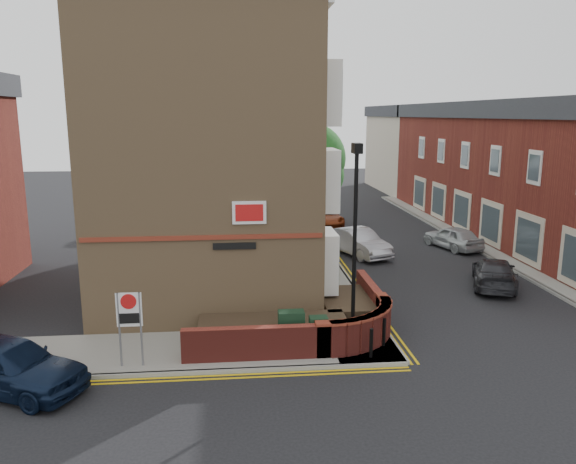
# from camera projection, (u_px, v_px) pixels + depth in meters

# --- Properties ---
(ground) EXTENTS (120.00, 120.00, 0.00)m
(ground) POSITION_uv_depth(u_px,v_px,m) (306.00, 370.00, 16.22)
(ground) COLOR black
(ground) RESTS_ON ground
(pavement_corner) EXTENTS (13.00, 3.00, 0.12)m
(pavement_corner) POSITION_uv_depth(u_px,v_px,m) (188.00, 351.00, 17.34)
(pavement_corner) COLOR gray
(pavement_corner) RESTS_ON ground
(pavement_main) EXTENTS (2.00, 32.00, 0.12)m
(pavement_main) POSITION_uv_depth(u_px,v_px,m) (305.00, 242.00, 31.97)
(pavement_main) COLOR gray
(pavement_main) RESTS_ON ground
(pavement_far) EXTENTS (4.00, 40.00, 0.12)m
(pavement_far) POSITION_uv_depth(u_px,v_px,m) (515.00, 251.00, 30.08)
(pavement_far) COLOR gray
(pavement_far) RESTS_ON ground
(kerb_side) EXTENTS (13.00, 0.15, 0.12)m
(kerb_side) POSITION_uv_depth(u_px,v_px,m) (184.00, 373.00, 15.88)
(kerb_side) COLOR gray
(kerb_side) RESTS_ON ground
(kerb_main_near) EXTENTS (0.15, 32.00, 0.12)m
(kerb_main_near) POSITION_uv_depth(u_px,v_px,m) (323.00, 242.00, 32.07)
(kerb_main_near) COLOR gray
(kerb_main_near) RESTS_ON ground
(kerb_main_far) EXTENTS (0.15, 40.00, 0.12)m
(kerb_main_far) POSITION_uv_depth(u_px,v_px,m) (480.00, 251.00, 29.90)
(kerb_main_far) COLOR gray
(kerb_main_far) RESTS_ON ground
(yellow_lines_side) EXTENTS (13.00, 0.28, 0.01)m
(yellow_lines_side) POSITION_uv_depth(u_px,v_px,m) (183.00, 379.00, 15.64)
(yellow_lines_side) COLOR gold
(yellow_lines_side) RESTS_ON ground
(yellow_lines_main) EXTENTS (0.28, 32.00, 0.01)m
(yellow_lines_main) POSITION_uv_depth(u_px,v_px,m) (327.00, 243.00, 32.10)
(yellow_lines_main) COLOR gold
(yellow_lines_main) RESTS_ON ground
(corner_building) EXTENTS (8.95, 10.40, 13.60)m
(corner_building) POSITION_uv_depth(u_px,v_px,m) (211.00, 140.00, 22.46)
(corner_building) COLOR #9D7A53
(corner_building) RESTS_ON ground
(garden_wall) EXTENTS (6.80, 6.00, 1.20)m
(garden_wall) POSITION_uv_depth(u_px,v_px,m) (297.00, 336.00, 18.65)
(garden_wall) COLOR maroon
(garden_wall) RESTS_ON ground
(lamppost) EXTENTS (0.25, 0.50, 6.30)m
(lamppost) POSITION_uv_depth(u_px,v_px,m) (355.00, 246.00, 16.84)
(lamppost) COLOR black
(lamppost) RESTS_ON pavement_corner
(utility_cabinet_large) EXTENTS (0.80, 0.45, 1.20)m
(utility_cabinet_large) POSITION_uv_depth(u_px,v_px,m) (291.00, 330.00, 17.31)
(utility_cabinet_large) COLOR #15311C
(utility_cabinet_large) RESTS_ON pavement_corner
(utility_cabinet_small) EXTENTS (0.55, 0.40, 1.10)m
(utility_cabinet_small) POSITION_uv_depth(u_px,v_px,m) (318.00, 334.00, 17.10)
(utility_cabinet_small) COLOR #15311C
(utility_cabinet_small) RESTS_ON pavement_corner
(bollard_near) EXTENTS (0.11, 0.11, 0.90)m
(bollard_near) POSITION_uv_depth(u_px,v_px,m) (371.00, 343.00, 16.68)
(bollard_near) COLOR black
(bollard_near) RESTS_ON pavement_corner
(bollard_far) EXTENTS (0.11, 0.11, 0.90)m
(bollard_far) POSITION_uv_depth(u_px,v_px,m) (384.00, 332.00, 17.51)
(bollard_far) COLOR black
(bollard_far) RESTS_ON pavement_corner
(zone_sign) EXTENTS (0.72, 0.07, 2.20)m
(zone_sign) POSITION_uv_depth(u_px,v_px,m) (129.00, 316.00, 15.89)
(zone_sign) COLOR slate
(zone_sign) RESTS_ON pavement_corner
(far_terrace) EXTENTS (5.40, 30.40, 8.00)m
(far_terrace) POSITION_uv_depth(u_px,v_px,m) (512.00, 169.00, 33.30)
(far_terrace) COLOR maroon
(far_terrace) RESTS_ON ground
(far_terrace_cream) EXTENTS (5.40, 12.40, 8.00)m
(far_terrace_cream) POSITION_uv_depth(u_px,v_px,m) (406.00, 148.00, 53.75)
(far_terrace_cream) COLOR #B6AA96
(far_terrace_cream) RESTS_ON ground
(tree_near) EXTENTS (3.64, 3.65, 6.70)m
(tree_near) POSITION_uv_depth(u_px,v_px,m) (310.00, 164.00, 29.11)
(tree_near) COLOR #382B1E
(tree_near) RESTS_ON pavement_main
(tree_mid) EXTENTS (4.03, 4.03, 7.42)m
(tree_mid) POSITION_uv_depth(u_px,v_px,m) (294.00, 146.00, 36.80)
(tree_mid) COLOR #382B1E
(tree_mid) RESTS_ON pavement_main
(tree_far) EXTENTS (3.81, 3.81, 7.00)m
(tree_far) POSITION_uv_depth(u_px,v_px,m) (283.00, 144.00, 44.65)
(tree_far) COLOR #382B1E
(tree_far) RESTS_ON pavement_main
(traffic_light_assembly) EXTENTS (0.20, 0.16, 4.20)m
(traffic_light_assembly) POSITION_uv_depth(u_px,v_px,m) (295.00, 177.00, 40.22)
(traffic_light_assembly) COLOR black
(traffic_light_assembly) RESTS_ON pavement_main
(navy_hatchback) EXTENTS (4.71, 3.42, 1.49)m
(navy_hatchback) POSITION_uv_depth(u_px,v_px,m) (8.00, 365.00, 14.82)
(navy_hatchback) COLOR black
(navy_hatchback) RESTS_ON ground
(silver_car_near) EXTENTS (2.93, 4.48, 1.40)m
(silver_car_near) POSITION_uv_depth(u_px,v_px,m) (359.00, 242.00, 29.20)
(silver_car_near) COLOR #9D9DA4
(silver_car_near) RESTS_ON ground
(red_car_main) EXTENTS (2.05, 4.25, 1.17)m
(red_car_main) POSITION_uv_depth(u_px,v_px,m) (326.00, 217.00, 37.08)
(red_car_main) COLOR maroon
(red_car_main) RESTS_ON ground
(grey_car_far) EXTENTS (3.15, 4.53, 1.22)m
(grey_car_far) POSITION_uv_depth(u_px,v_px,m) (494.00, 273.00, 23.90)
(grey_car_far) COLOR #27272B
(grey_car_far) RESTS_ON ground
(silver_car_far) EXTENTS (2.55, 4.01, 1.27)m
(silver_car_far) POSITION_uv_depth(u_px,v_px,m) (453.00, 237.00, 30.65)
(silver_car_far) COLOR #B5BABD
(silver_car_far) RESTS_ON ground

